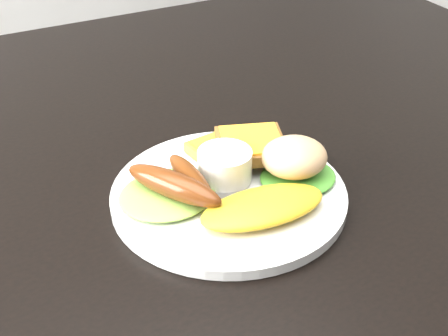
# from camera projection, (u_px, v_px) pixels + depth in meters

# --- Properties ---
(dining_table) EXTENTS (1.20, 0.80, 0.04)m
(dining_table) POSITION_uv_depth(u_px,v_px,m) (169.00, 145.00, 0.74)
(dining_table) COLOR black
(dining_table) RESTS_ON ground
(person) EXTENTS (0.55, 0.45, 1.31)m
(person) POSITION_uv_depth(u_px,v_px,m) (110.00, 24.00, 1.29)
(person) COLOR navy
(person) RESTS_ON ground
(plate) EXTENTS (0.23, 0.23, 0.01)m
(plate) POSITION_uv_depth(u_px,v_px,m) (229.00, 195.00, 0.62)
(plate) COLOR white
(plate) RESTS_ON dining_table
(lettuce_left) EXTENTS (0.11, 0.10, 0.01)m
(lettuce_left) POSITION_uv_depth(u_px,v_px,m) (168.00, 194.00, 0.60)
(lettuce_left) COLOR #6CA23E
(lettuce_left) RESTS_ON plate
(lettuce_right) EXTENTS (0.08, 0.07, 0.01)m
(lettuce_right) POSITION_uv_depth(u_px,v_px,m) (298.00, 177.00, 0.63)
(lettuce_right) COLOR #479134
(lettuce_right) RESTS_ON plate
(omelette) EXTENTS (0.13, 0.07, 0.02)m
(omelette) POSITION_uv_depth(u_px,v_px,m) (263.00, 207.00, 0.57)
(omelette) COLOR yellow
(omelette) RESTS_ON plate
(sausage_a) EXTENTS (0.08, 0.11, 0.03)m
(sausage_a) POSITION_uv_depth(u_px,v_px,m) (174.00, 185.00, 0.58)
(sausage_a) COLOR brown
(sausage_a) RESTS_ON lettuce_left
(sausage_b) EXTENTS (0.02, 0.08, 0.02)m
(sausage_b) POSITION_uv_depth(u_px,v_px,m) (190.00, 177.00, 0.60)
(sausage_b) COLOR #622D10
(sausage_b) RESTS_ON lettuce_left
(ramekin) EXTENTS (0.07, 0.07, 0.03)m
(ramekin) POSITION_uv_depth(u_px,v_px,m) (225.00, 166.00, 0.62)
(ramekin) COLOR white
(ramekin) RESTS_ON plate
(toast_a) EXTENTS (0.07, 0.07, 0.01)m
(toast_a) POSITION_uv_depth(u_px,v_px,m) (226.00, 151.00, 0.66)
(toast_a) COLOR olive
(toast_a) RESTS_ON plate
(toast_b) EXTENTS (0.09, 0.09, 0.01)m
(toast_b) POSITION_uv_depth(u_px,v_px,m) (251.00, 145.00, 0.65)
(toast_b) COLOR brown
(toast_b) RESTS_ON toast_a
(potato_salad) EXTENTS (0.07, 0.07, 0.04)m
(potato_salad) POSITION_uv_depth(u_px,v_px,m) (294.00, 157.00, 0.62)
(potato_salad) COLOR beige
(potato_salad) RESTS_ON lettuce_right
(fork) EXTENTS (0.13, 0.06, 0.00)m
(fork) POSITION_uv_depth(u_px,v_px,m) (203.00, 198.00, 0.60)
(fork) COLOR #ADAFB7
(fork) RESTS_ON plate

